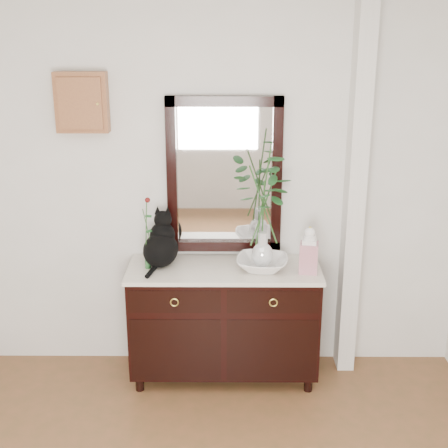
{
  "coord_description": "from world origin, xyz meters",
  "views": [
    {
      "loc": [
        0.12,
        -2.25,
        2.48
      ],
      "look_at": [
        0.1,
        1.63,
        1.2
      ],
      "focal_mm": 50.0,
      "sensor_mm": 36.0,
      "label": 1
    }
  ],
  "objects_px": {
    "cat": "(160,239)",
    "ginger_jar": "(309,249)",
    "lotus_bowl": "(262,264)",
    "sideboard": "(224,317)"
  },
  "relations": [
    {
      "from": "cat",
      "to": "ginger_jar",
      "type": "bearing_deg",
      "value": 4.94
    },
    {
      "from": "cat",
      "to": "ginger_jar",
      "type": "xyz_separation_m",
      "value": [
        1.01,
        -0.11,
        -0.03
      ]
    },
    {
      "from": "cat",
      "to": "sideboard",
      "type": "bearing_deg",
      "value": 5.72
    },
    {
      "from": "sideboard",
      "to": "ginger_jar",
      "type": "relative_size",
      "value": 4.06
    },
    {
      "from": "lotus_bowl",
      "to": "sideboard",
      "type": "bearing_deg",
      "value": 173.55
    },
    {
      "from": "lotus_bowl",
      "to": "ginger_jar",
      "type": "distance_m",
      "value": 0.34
    },
    {
      "from": "sideboard",
      "to": "ginger_jar",
      "type": "height_order",
      "value": "ginger_jar"
    },
    {
      "from": "lotus_bowl",
      "to": "cat",
      "type": "bearing_deg",
      "value": 174.03
    },
    {
      "from": "cat",
      "to": "ginger_jar",
      "type": "relative_size",
      "value": 1.17
    },
    {
      "from": "lotus_bowl",
      "to": "ginger_jar",
      "type": "height_order",
      "value": "ginger_jar"
    }
  ]
}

